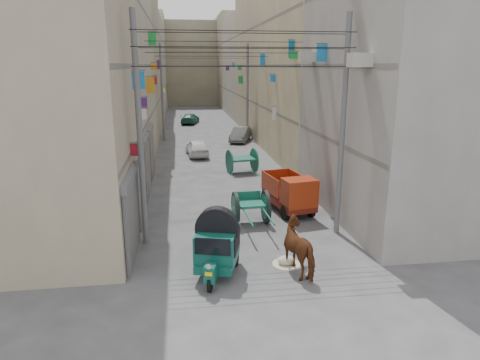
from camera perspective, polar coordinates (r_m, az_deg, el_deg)
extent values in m
plane|color=#444446|center=(10.98, 5.52, -19.61)|extent=(140.00, 140.00, 0.00)
cube|color=tan|center=(17.72, -27.93, 14.23)|extent=(8.00, 10.00, 13.00)
cube|color=#66625B|center=(17.13, -14.24, 4.39)|extent=(0.25, 9.80, 0.18)
cube|color=#66625B|center=(16.86, -14.92, 14.45)|extent=(0.25, 9.80, 0.18)
cube|color=#A8A090|center=(28.35, -20.36, 13.68)|extent=(8.00, 12.00, 12.00)
cube|color=#66625B|center=(27.99, -11.97, 8.51)|extent=(0.25, 11.76, 0.18)
cube|color=#66625B|center=(27.82, -12.32, 14.65)|extent=(0.25, 11.76, 0.18)
cube|color=#66625B|center=(27.98, -12.68, 20.80)|extent=(0.25, 11.76, 0.18)
cube|color=#9B957A|center=(41.17, -16.71, 15.51)|extent=(8.00, 14.00, 14.00)
cube|color=#66625B|center=(40.91, -10.84, 10.54)|extent=(0.25, 13.72, 0.18)
cube|color=#66625B|center=(40.80, -11.05, 14.74)|extent=(0.25, 13.72, 0.18)
cube|color=#66625B|center=(40.91, -11.27, 18.94)|extent=(0.25, 13.72, 0.18)
cube|color=#9A9490|center=(55.06, -14.50, 14.24)|extent=(8.00, 14.00, 11.80)
cube|color=#66625B|center=(54.87, -10.20, 11.65)|extent=(0.25, 13.72, 0.18)
cube|color=#66625B|center=(54.79, -10.35, 14.78)|extent=(0.25, 13.72, 0.18)
cube|color=#66625B|center=(54.87, -10.51, 17.91)|extent=(0.25, 13.72, 0.18)
cube|color=tan|center=(68.00, -13.37, 15.09)|extent=(8.00, 12.00, 13.50)
cube|color=#66625B|center=(67.85, -9.85, 12.27)|extent=(0.25, 11.76, 0.18)
cube|color=#66625B|center=(67.78, -9.96, 14.80)|extent=(0.25, 11.76, 0.18)
cube|color=#66625B|center=(67.85, -10.08, 17.34)|extent=(0.25, 11.76, 0.18)
cube|color=#9A9490|center=(19.64, 24.21, 14.56)|extent=(8.00, 10.00, 13.00)
cube|color=#66625B|center=(18.18, 12.62, 5.08)|extent=(0.25, 9.80, 0.18)
cube|color=#66625B|center=(17.93, 13.18, 14.57)|extent=(0.25, 9.80, 0.18)
cube|color=tan|center=(29.59, 12.60, 14.25)|extent=(8.00, 12.00, 12.00)
cube|color=#66625B|center=(28.64, 4.90, 8.92)|extent=(0.25, 11.76, 0.18)
cube|color=#66625B|center=(28.48, 5.04, 14.93)|extent=(0.25, 11.76, 0.18)
cube|color=#66625B|center=(28.63, 5.18, 20.94)|extent=(0.25, 11.76, 0.18)
cube|color=tan|center=(42.03, 6.31, 16.01)|extent=(8.00, 14.00, 14.00)
cube|color=#66625B|center=(41.36, 0.84, 10.84)|extent=(0.25, 13.72, 0.18)
cube|color=#66625B|center=(41.25, 0.86, 15.00)|extent=(0.25, 13.72, 0.18)
cube|color=#66625B|center=(41.36, 0.88, 19.16)|extent=(0.25, 13.72, 0.18)
cube|color=#A8A090|center=(55.71, 2.64, 14.69)|extent=(8.00, 14.00, 11.80)
cube|color=#66625B|center=(55.21, -1.44, 11.89)|extent=(0.25, 13.72, 0.18)
cube|color=#66625B|center=(55.13, -1.47, 15.01)|extent=(0.25, 13.72, 0.18)
cube|color=#66625B|center=(55.21, -1.49, 18.12)|extent=(0.25, 13.72, 0.18)
cube|color=#9B957A|center=(68.53, 0.57, 15.48)|extent=(8.00, 12.00, 13.50)
cube|color=#66625B|center=(68.12, -2.74, 12.48)|extent=(0.25, 11.76, 0.18)
cube|color=#66625B|center=(68.06, -2.77, 15.00)|extent=(0.25, 11.76, 0.18)
cube|color=#66625B|center=(68.12, -2.81, 17.53)|extent=(0.25, 11.76, 0.18)
cube|color=#9B957A|center=(74.79, -6.55, 15.16)|extent=(22.00, 10.00, 13.00)
cube|color=#4C4C51|center=(14.52, -14.24, -5.29)|extent=(0.12, 3.00, 2.60)
cube|color=#5F5F62|center=(14.10, -14.54, 0.25)|extent=(0.18, 3.20, 0.25)
cube|color=#4C4C51|center=(18.03, -13.07, -1.23)|extent=(0.12, 3.00, 2.60)
cube|color=#5F5F62|center=(17.68, -13.28, 3.29)|extent=(0.18, 3.20, 0.25)
cube|color=#4C4C51|center=(21.60, -12.28, 1.50)|extent=(0.12, 3.00, 2.60)
cube|color=#5F5F62|center=(21.31, -12.45, 5.29)|extent=(0.18, 3.20, 0.25)
cube|color=#4C4C51|center=(25.30, -11.71, 3.49)|extent=(0.12, 3.00, 2.60)
cube|color=#5F5F62|center=(25.06, -11.84, 6.74)|extent=(0.18, 3.20, 0.25)
cube|color=green|center=(43.46, -0.04, 14.72)|extent=(0.38, 0.08, 0.41)
cube|color=yellow|center=(50.46, -10.09, 11.86)|extent=(0.27, 0.08, 0.71)
cube|color=#A61627|center=(15.53, -13.61, 3.94)|extent=(0.44, 0.08, 0.42)
cube|color=orange|center=(24.62, -11.87, 12.27)|extent=(0.45, 0.08, 0.84)
cube|color=#542179|center=(53.97, -1.68, 14.70)|extent=(0.41, 0.08, 0.59)
cube|color=white|center=(18.70, -12.95, 8.56)|extent=(0.38, 0.08, 0.44)
cube|color=green|center=(42.75, 0.07, 13.20)|extent=(0.43, 0.08, 0.72)
cube|color=#1D7DCC|center=(48.76, -0.89, 15.06)|extent=(0.28, 0.08, 0.44)
cube|color=green|center=(28.85, -11.62, 17.98)|extent=(0.48, 0.08, 0.84)
cube|color=white|center=(46.93, -10.20, 11.68)|extent=(0.31, 0.08, 0.44)
cube|color=#1D7DCC|center=(28.45, 4.40, 13.35)|extent=(0.35, 0.08, 0.45)
cube|color=#1D7DCC|center=(31.99, 3.02, 15.77)|extent=(0.34, 0.08, 0.79)
cube|color=#542179|center=(20.91, -12.65, 9.93)|extent=(0.28, 0.08, 0.52)
cube|color=#542179|center=(38.41, -10.82, 14.84)|extent=(0.28, 0.08, 0.74)
cube|color=white|center=(28.11, 4.62, 8.85)|extent=(0.26, 0.08, 0.80)
cube|color=#0E669D|center=(19.12, 10.92, 16.16)|extent=(0.34, 0.08, 0.55)
cube|color=#1D7DCC|center=(17.39, -13.39, 12.82)|extent=(0.47, 0.08, 0.67)
cube|color=orange|center=(29.95, -11.40, 14.58)|extent=(0.40, 0.08, 0.47)
cube|color=#A61627|center=(30.48, -11.33, 12.91)|extent=(0.32, 0.08, 0.55)
cube|color=green|center=(23.29, 7.18, 16.15)|extent=(0.47, 0.08, 0.35)
cube|color=#0E669D|center=(24.13, 6.86, 16.94)|extent=(0.32, 0.08, 0.89)
cube|color=#1D7DCC|center=(19.03, 10.85, 16.28)|extent=(0.44, 0.08, 0.69)
cube|color=white|center=(15.22, -14.72, 2.28)|extent=(0.10, 3.20, 0.80)
cube|color=#542179|center=(24.05, -12.40, 6.98)|extent=(0.10, 3.20, 0.80)
cube|color=#542179|center=(35.95, -11.06, 9.62)|extent=(0.10, 3.20, 0.80)
cube|color=#1D7DCC|center=(47.90, -10.39, 10.94)|extent=(0.10, 3.20, 0.80)
cube|color=orange|center=(16.37, 14.80, 3.16)|extent=(0.10, 3.20, 0.80)
cube|color=green|center=(24.79, 6.81, 7.45)|extent=(0.10, 3.20, 0.80)
cube|color=white|center=(36.45, 1.98, 9.95)|extent=(0.10, 3.20, 0.80)
cube|color=#A61627|center=(48.28, -0.53, 11.21)|extent=(0.10, 3.20, 0.80)
cube|color=#AFAC9D|center=(14.97, 15.70, 15.15)|extent=(0.70, 0.55, 0.45)
cube|color=#AFAC9D|center=(20.62, 8.91, 15.90)|extent=(0.70, 0.55, 0.45)
cylinder|color=#5F5F62|center=(14.99, -13.22, 6.09)|extent=(0.20, 0.20, 8.00)
cylinder|color=#5F5F62|center=(16.03, 13.51, 6.63)|extent=(0.20, 0.20, 8.00)
cylinder|color=#5F5F62|center=(36.85, -10.34, 11.34)|extent=(0.20, 0.20, 8.00)
cylinder|color=#5F5F62|center=(37.29, 1.01, 11.61)|extent=(0.20, 0.20, 8.00)
cylinder|color=black|center=(14.43, 0.93, 14.92)|extent=(7.40, 0.02, 0.02)
cylinder|color=black|center=(14.44, 0.94, 17.30)|extent=(7.40, 0.02, 0.02)
cylinder|color=black|center=(14.47, 0.95, 19.28)|extent=(7.40, 0.02, 0.02)
cylinder|color=black|center=(15.42, 0.33, 14.93)|extent=(7.40, 0.02, 0.02)
cylinder|color=black|center=(15.43, 0.33, 17.16)|extent=(7.40, 0.02, 0.02)
cylinder|color=black|center=(15.46, 0.34, 19.01)|extent=(7.40, 0.02, 0.02)
cylinder|color=black|center=(20.88, -1.94, 14.95)|extent=(7.40, 0.02, 0.02)
cylinder|color=black|center=(20.89, -1.96, 16.60)|extent=(7.40, 0.02, 0.02)
cylinder|color=black|center=(20.91, -1.97, 17.97)|extent=(7.40, 0.02, 0.02)
cylinder|color=black|center=(28.85, -3.71, 14.95)|extent=(7.40, 0.02, 0.02)
cylinder|color=black|center=(28.85, -3.73, 16.15)|extent=(7.40, 0.02, 0.02)
cylinder|color=black|center=(28.87, -3.75, 17.14)|extent=(7.40, 0.02, 0.02)
cylinder|color=black|center=(36.83, -4.71, 14.95)|extent=(7.40, 0.02, 0.02)
cylinder|color=black|center=(36.83, -4.73, 15.88)|extent=(7.40, 0.02, 0.02)
cylinder|color=black|center=(36.84, -4.75, 16.66)|extent=(7.40, 0.02, 0.02)
cylinder|color=black|center=(12.49, -4.00, -13.59)|extent=(0.24, 0.52, 0.51)
cylinder|color=black|center=(14.09, -4.62, -10.10)|extent=(0.24, 0.52, 0.51)
cylinder|color=black|center=(13.93, -0.53, -10.36)|extent=(0.24, 0.52, 0.51)
cube|color=#0D4B40|center=(13.44, -3.01, -10.52)|extent=(1.56, 1.97, 0.25)
cube|color=#0D4B40|center=(12.39, -3.99, -12.30)|extent=(0.42, 0.48, 0.50)
cylinder|color=silver|center=(12.07, -4.21, -11.41)|extent=(0.17, 0.09, 0.16)
cube|color=yellow|center=(12.15, -4.21, -12.41)|extent=(0.20, 0.08, 0.11)
cube|color=#0D4B40|center=(13.27, -3.00, -8.41)|extent=(1.55, 1.81, 0.86)
cube|color=black|center=(12.46, -3.68, -8.88)|extent=(1.02, 0.33, 0.50)
cube|color=black|center=(13.35, -5.57, -7.89)|extent=(0.33, 1.06, 0.59)
cube|color=black|center=(13.14, -0.41, -8.19)|extent=(0.33, 1.06, 0.59)
cube|color=silver|center=(12.73, -3.65, -11.74)|extent=(1.11, 0.35, 0.05)
cylinder|color=black|center=(17.20, -0.60, -3.81)|extent=(0.20, 1.35, 1.34)
cylinder|color=#145844|center=(17.20, -0.60, -3.81)|extent=(0.20, 1.05, 1.05)
cylinder|color=#5F5F62|center=(17.20, -0.60, -3.81)|extent=(0.22, 0.18, 0.17)
cylinder|color=black|center=(17.44, 3.45, -3.57)|extent=(0.20, 1.35, 1.34)
cylinder|color=#145844|center=(17.44, 3.45, -3.57)|extent=(0.20, 1.05, 1.05)
cylinder|color=#5F5F62|center=(17.44, 3.45, -3.57)|extent=(0.22, 0.18, 0.17)
cylinder|color=#5F5F62|center=(17.31, 1.44, -3.69)|extent=(1.30, 0.13, 0.08)
cube|color=#145844|center=(17.26, 1.44, -3.15)|extent=(1.05, 1.09, 0.10)
cube|color=#145844|center=(17.64, 1.13, -2.02)|extent=(1.01, 0.12, 0.34)
cylinder|color=#145844|center=(16.10, 0.96, -4.80)|extent=(0.15, 2.21, 0.07)
cylinder|color=#145844|center=(16.26, 3.63, -4.62)|extent=(0.15, 2.21, 0.07)
cylinder|color=black|center=(17.89, 6.00, -4.39)|extent=(0.27, 0.63, 0.61)
cylinder|color=black|center=(19.66, 3.63, -2.54)|extent=(0.27, 0.63, 0.61)
cylinder|color=black|center=(18.39, 9.42, -3.97)|extent=(0.27, 0.63, 0.61)
cylinder|color=black|center=(20.11, 6.81, -2.21)|extent=(0.27, 0.63, 0.61)
cube|color=#61150D|center=(18.94, 6.45, -2.65)|extent=(1.83, 3.22, 0.32)
cube|color=maroon|center=(17.83, 7.89, -1.66)|extent=(1.48, 1.18, 1.15)
cube|color=black|center=(17.44, 8.51, -1.76)|extent=(1.19, 0.26, 0.51)
cube|color=#61150D|center=(19.30, 5.86, -1.52)|extent=(1.70, 2.23, 0.11)
cube|color=maroon|center=(18.94, 4.03, -0.56)|extent=(0.40, 2.00, 0.78)
cube|color=maroon|center=(19.47, 7.70, -0.23)|extent=(0.40, 2.00, 0.78)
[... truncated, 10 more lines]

